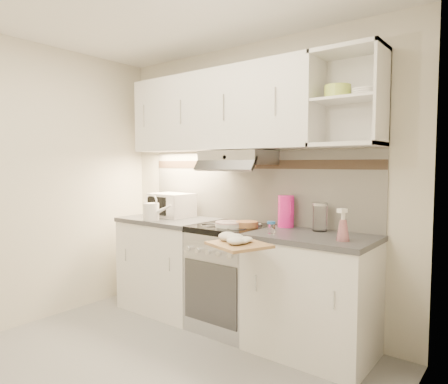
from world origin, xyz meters
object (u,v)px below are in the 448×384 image
at_px(pink_pitcher, 286,211).
at_px(cutting_board, 239,245).
at_px(watering_can, 152,211).
at_px(electric_range, 231,277).
at_px(spray_bottle, 343,227).
at_px(glass_jar, 320,217).
at_px(microwave, 171,205).
at_px(plate_stack, 229,224).

xyz_separation_m(pink_pitcher, cutting_board, (0.03, -0.71, -0.16)).
bearing_deg(pink_pitcher, watering_can, -142.32).
xyz_separation_m(electric_range, spray_bottle, (1.02, -0.10, 0.54)).
relative_size(watering_can, cutting_board, 0.76).
bearing_deg(glass_jar, watering_can, -165.25).
xyz_separation_m(microwave, glass_jar, (1.54, 0.09, -0.00)).
bearing_deg(spray_bottle, electric_range, -164.32).
relative_size(plate_stack, spray_bottle, 0.95).
distance_m(microwave, pink_pitcher, 1.24).
bearing_deg(pink_pitcher, electric_range, -136.62).
xyz_separation_m(microwave, plate_stack, (0.85, -0.17, -0.09)).
bearing_deg(plate_stack, cutting_board, -46.27).
height_order(watering_can, glass_jar, watering_can).
relative_size(watering_can, pink_pitcher, 1.08).
distance_m(pink_pitcher, glass_jar, 0.31).
xyz_separation_m(plate_stack, glass_jar, (0.70, 0.26, 0.09)).
relative_size(microwave, watering_can, 1.48).
xyz_separation_m(glass_jar, cutting_board, (-0.28, -0.70, -0.14)).
distance_m(microwave, watering_can, 0.31).
bearing_deg(glass_jar, pink_pitcher, 176.44).
bearing_deg(pink_pitcher, microwave, -156.50).
distance_m(plate_stack, glass_jar, 0.75).
xyz_separation_m(watering_can, glass_jar, (1.49, 0.39, 0.02)).
bearing_deg(cutting_board, watering_can, -173.42).
xyz_separation_m(spray_bottle, cutting_board, (-0.57, -0.42, -0.12)).
relative_size(pink_pitcher, spray_bottle, 1.11).
bearing_deg(pink_pitcher, cutting_board, -69.07).
xyz_separation_m(electric_range, cutting_board, (0.45, -0.52, 0.42)).
distance_m(electric_range, cutting_board, 0.81).
bearing_deg(cutting_board, plate_stack, 154.33).
distance_m(spray_bottle, cutting_board, 0.72).
bearing_deg(plate_stack, electric_range, 110.89).
relative_size(electric_range, cutting_board, 2.40).
distance_m(electric_range, spray_bottle, 1.16).
bearing_deg(watering_can, spray_bottle, -13.77).
bearing_deg(cutting_board, electric_range, 151.47).
bearing_deg(spray_bottle, watering_can, -154.95).
height_order(glass_jar, cutting_board, glass_jar).
xyz_separation_m(pink_pitcher, spray_bottle, (0.60, -0.30, -0.04)).
xyz_separation_m(watering_can, plate_stack, (0.79, 0.13, -0.07)).
relative_size(microwave, spray_bottle, 1.78).
xyz_separation_m(plate_stack, spray_bottle, (0.99, -0.02, 0.07)).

